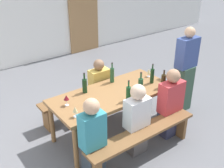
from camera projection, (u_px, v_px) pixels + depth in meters
name	position (u px, v px, depth m)	size (l,w,h in m)	color
ground_plane	(112.00, 132.00, 4.62)	(24.00, 24.00, 0.00)	slate
back_wall	(17.00, 0.00, 6.59)	(14.00, 0.20, 3.20)	white
wooden_door	(84.00, 14.00, 7.66)	(0.90, 0.06, 2.10)	#9E7247
tasting_table	(112.00, 97.00, 4.32)	(1.92, 0.85, 0.75)	olive
bench_near	(142.00, 137.00, 3.95)	(1.82, 0.30, 0.45)	brown
bench_far	(88.00, 97.00, 4.98)	(1.82, 0.30, 0.45)	brown
wine_bottle_0	(85.00, 85.00, 4.24)	(0.07, 0.07, 0.33)	#143319
wine_bottle_1	(152.00, 76.00, 4.53)	(0.06, 0.06, 0.34)	#143319
wine_bottle_2	(112.00, 75.00, 4.56)	(0.07, 0.07, 0.35)	#234C2D
wine_bottle_3	(140.00, 85.00, 4.23)	(0.08, 0.08, 0.34)	#234C2D
wine_bottle_4	(163.00, 81.00, 4.40)	(0.07, 0.07, 0.30)	#332814
wine_bottle_5	(128.00, 93.00, 4.02)	(0.07, 0.07, 0.32)	#194723
wine_glass_0	(149.00, 71.00, 4.75)	(0.07, 0.07, 0.15)	silver
wine_glass_1	(66.00, 98.00, 3.89)	(0.08, 0.08, 0.16)	silver
wine_glass_2	(75.00, 110.00, 3.64)	(0.07, 0.07, 0.16)	silver
seated_guest_near_0	(93.00, 139.00, 3.56)	(0.32, 0.24, 1.16)	#323C45
seated_guest_near_1	(137.00, 121.00, 3.98)	(0.37, 0.24, 1.12)	#534C4A
seated_guest_near_2	(170.00, 105.00, 4.34)	(0.40, 0.24, 1.16)	#2F3049
seated_guest_far_0	(99.00, 90.00, 4.88)	(0.35, 0.24, 1.08)	#453E5B
standing_host	(185.00, 72.00, 4.95)	(0.40, 0.24, 1.58)	#375442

